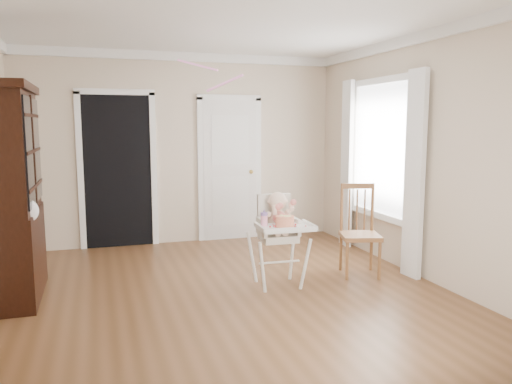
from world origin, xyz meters
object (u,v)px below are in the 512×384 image
object	(u,v)px
high_chair	(278,229)
dining_chair	(359,233)
china_cabinet	(10,193)
cake	(285,221)
sippy_cup	(264,219)

from	to	relation	value
high_chair	dining_chair	xyz separation A→B (m)	(1.03, 0.11, -0.13)
high_chair	china_cabinet	bearing A→B (deg)	173.24
cake	dining_chair	distance (m)	1.14
high_chair	dining_chair	bearing A→B (deg)	9.26
sippy_cup	china_cabinet	bearing A→B (deg)	166.39
high_chair	cake	distance (m)	0.28
high_chair	china_cabinet	world-z (taller)	china_cabinet
high_chair	dining_chair	size ratio (longest dim) A/B	0.96
high_chair	sippy_cup	xyz separation A→B (m)	(-0.20, -0.14, 0.15)
china_cabinet	cake	bearing A→B (deg)	-14.93
high_chair	cake	world-z (taller)	high_chair
china_cabinet	dining_chair	xyz separation A→B (m)	(3.63, -0.33, -0.57)
cake	china_cabinet	bearing A→B (deg)	165.07
sippy_cup	china_cabinet	size ratio (longest dim) A/B	0.08
sippy_cup	china_cabinet	distance (m)	2.48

